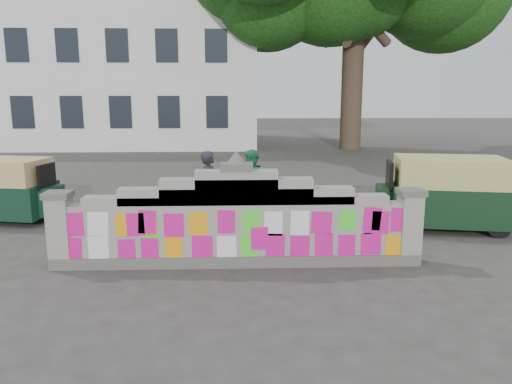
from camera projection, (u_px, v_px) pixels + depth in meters
ground at (237, 265)px, 8.77m from camera, size 100.00×100.00×0.00m
parapet_wall at (237, 223)px, 8.61m from camera, size 6.48×0.44×2.01m
building at (118, 74)px, 29.26m from camera, size 16.00×10.00×8.90m
cyclist_bike at (210, 213)px, 10.57m from camera, size 1.74×0.67×0.90m
cyclist_rider at (210, 199)px, 10.51m from camera, size 0.39×0.57×1.53m
pedestrian at (252, 183)px, 12.18m from camera, size 0.92×0.98×1.61m
rickshaw_left at (4, 189)px, 11.63m from camera, size 2.73×1.65×1.47m
rickshaw_right at (445, 192)px, 10.92m from camera, size 2.96×1.76×1.59m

